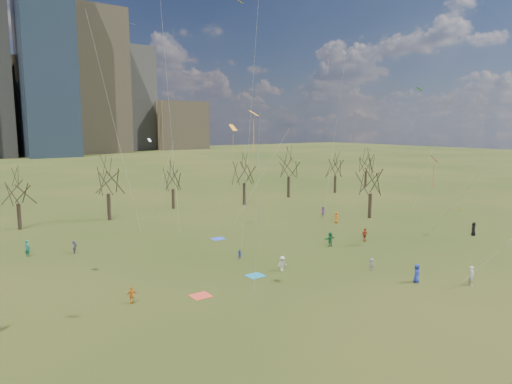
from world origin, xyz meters
TOP-DOWN VIEW (x-y plane):
  - ground at (0.00, 0.00)m, footprint 500.00×500.00m
  - bare_tree_row at (-0.09, 37.22)m, footprint 113.04×29.80m
  - blanket_teal at (-4.27, 6.24)m, footprint 1.60×1.50m
  - blanket_navy at (0.26, 20.53)m, footprint 1.60×1.50m
  - blanket_crimson at (-11.00, 4.74)m, footprint 1.60×1.50m
  - person_0 at (6.51, -3.87)m, footprint 0.96×0.76m
  - person_1 at (9.89, -7.14)m, footprint 0.71×0.76m
  - person_3 at (5.96, 0.85)m, footprint 0.86×0.90m
  - person_4 at (-16.26, 6.50)m, footprint 0.88×0.50m
  - person_5 at (9.10, 9.65)m, footprint 1.64×0.58m
  - person_6 at (27.98, 2.55)m, footprint 0.99×1.02m
  - person_8 at (-2.32, 11.77)m, footprint 0.58×0.59m
  - person_9 at (-1.22, 5.92)m, footprint 1.00×0.66m
  - person_10 at (14.29, 8.90)m, footprint 0.99×0.45m
  - person_11 at (-16.10, 24.28)m, footprint 1.10×1.44m
  - person_12 at (19.19, 18.41)m, footprint 0.73×0.92m
  - person_13 at (-20.57, 26.00)m, footprint 0.75×0.81m
  - person_14 at (20.70, 22.73)m, footprint 0.85×0.95m
  - kites_airborne at (-1.22, 12.51)m, footprint 61.80×50.53m

SIDE VIEW (x-z plane):
  - ground at x=0.00m, z-range 0.00..0.00m
  - blanket_teal at x=-4.27m, z-range 0.00..0.03m
  - blanket_navy at x=0.26m, z-range 0.00..0.03m
  - blanket_crimson at x=-11.00m, z-range 0.00..0.03m
  - person_8 at x=-2.32m, z-range 0.00..0.96m
  - person_3 at x=5.96m, z-range 0.00..1.22m
  - person_4 at x=-16.26m, z-range 0.00..1.41m
  - person_9 at x=-1.22m, z-range 0.00..1.46m
  - person_11 at x=-16.10m, z-range 0.00..1.52m
  - person_12 at x=19.19m, z-range 0.00..1.63m
  - person_14 at x=20.70m, z-range 0.00..1.63m
  - person_10 at x=14.29m, z-range 0.00..1.66m
  - person_0 at x=6.51m, z-range 0.00..1.73m
  - person_1 at x=9.89m, z-range 0.00..1.74m
  - person_5 at x=9.10m, z-range 0.00..1.75m
  - person_6 at x=27.98m, z-range 0.00..1.76m
  - person_13 at x=-20.57m, z-range 0.00..1.85m
  - bare_tree_row at x=-0.09m, z-range 1.37..10.87m
  - kites_airborne at x=-1.22m, z-range -2.71..29.15m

